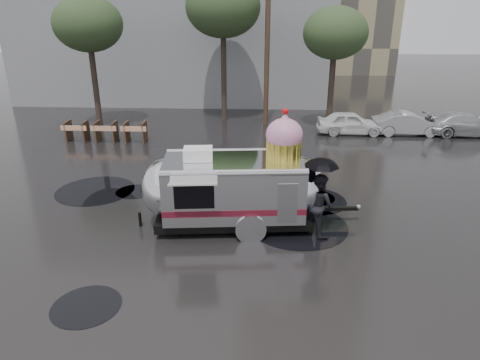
{
  "coord_description": "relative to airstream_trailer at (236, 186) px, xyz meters",
  "views": [
    {
      "loc": [
        2.22,
        -10.58,
        6.09
      ],
      "look_at": [
        1.64,
        1.17,
        1.47
      ],
      "focal_mm": 32.0,
      "sensor_mm": 36.0,
      "label": 1
    }
  ],
  "objects": [
    {
      "name": "ground",
      "position": [
        -1.52,
        -1.17,
        -1.29
      ],
      "size": [
        120.0,
        120.0,
        0.0
      ],
      "primitive_type": "plane",
      "color": "black",
      "rests_on": "ground"
    },
    {
      "name": "puddles",
      "position": [
        -0.67,
        1.0,
        -1.28
      ],
      "size": [
        10.45,
        8.73,
        0.01
      ],
      "color": "black",
      "rests_on": "ground"
    },
    {
      "name": "grey_building",
      "position": [
        -5.52,
        22.83,
        5.21
      ],
      "size": [
        22.0,
        12.0,
        13.0
      ],
      "primitive_type": "cube",
      "color": "slate",
      "rests_on": "ground"
    },
    {
      "name": "utility_pole",
      "position": [
        0.98,
        12.83,
        3.33
      ],
      "size": [
        1.6,
        0.28,
        9.0
      ],
      "color": "#473323",
      "rests_on": "ground"
    },
    {
      "name": "tree_left",
      "position": [
        -8.52,
        11.83,
        4.2
      ],
      "size": [
        3.64,
        3.64,
        6.95
      ],
      "color": "#382D26",
      "rests_on": "ground"
    },
    {
      "name": "tree_mid",
      "position": [
        -1.52,
        13.83,
        5.05
      ],
      "size": [
        4.2,
        4.2,
        8.03
      ],
      "color": "#382D26",
      "rests_on": "ground"
    },
    {
      "name": "tree_right",
      "position": [
        4.48,
        11.83,
        3.77
      ],
      "size": [
        3.36,
        3.36,
        6.42
      ],
      "color": "#382D26",
      "rests_on": "ground"
    },
    {
      "name": "barricade_row",
      "position": [
        -7.07,
        8.79,
        -0.77
      ],
      "size": [
        4.3,
        0.8,
        1.0
      ],
      "color": "#473323",
      "rests_on": "ground"
    },
    {
      "name": "parked_cars",
      "position": [
        10.26,
        10.83,
        -0.57
      ],
      "size": [
        13.2,
        1.9,
        1.5
      ],
      "color": "silver",
      "rests_on": "ground"
    },
    {
      "name": "airstream_trailer",
      "position": [
        0.0,
        0.0,
        0.0
      ],
      "size": [
        6.81,
        2.98,
        3.67
      ],
      "rotation": [
        0.0,
        0.0,
        0.09
      ],
      "color": "silver",
      "rests_on": "ground"
    },
    {
      "name": "person_right",
      "position": [
        2.41,
        -0.48,
        -0.35
      ],
      "size": [
        0.92,
        1.03,
        1.88
      ],
      "primitive_type": "imported",
      "rotation": [
        0.0,
        0.0,
        2.17
      ],
      "color": "black",
      "rests_on": "ground"
    },
    {
      "name": "umbrella_black",
      "position": [
        2.41,
        -0.48,
        0.67
      ],
      "size": [
        1.21,
        1.21,
        2.38
      ],
      "color": "black",
      "rests_on": "ground"
    },
    {
      "name": "tripod",
      "position": [
        1.78,
        0.36,
        -0.52
      ],
      "size": [
        0.52,
        0.55,
        1.34
      ],
      "rotation": [
        0.0,
        0.0,
        0.16
      ],
      "color": "black",
      "rests_on": "ground"
    }
  ]
}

